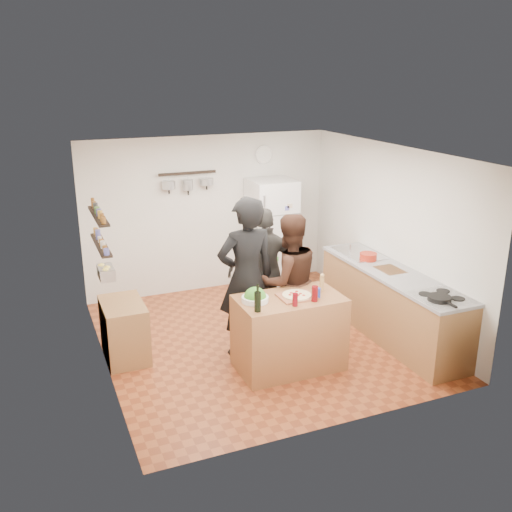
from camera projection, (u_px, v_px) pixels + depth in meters
name	position (u px, v px, depth m)	size (l,w,h in m)	color
room_shell	(248.00, 243.00, 7.63)	(4.20, 4.20, 4.20)	brown
prep_island	(289.00, 333.00, 6.83)	(1.25, 0.72, 0.91)	#955E36
pizza_board	(297.00, 297.00, 6.69)	(0.42, 0.34, 0.02)	brown
pizza	(297.00, 295.00, 6.69)	(0.34, 0.34, 0.02)	beige
salad_bowl	(255.00, 299.00, 6.57)	(0.31, 0.31, 0.06)	white
wine_bottle	(258.00, 302.00, 6.27)	(0.08, 0.08, 0.23)	black
wine_glass_near	(295.00, 300.00, 6.43)	(0.06, 0.06, 0.15)	#5E080F
wine_glass_far	(315.00, 294.00, 6.56)	(0.07, 0.07, 0.18)	#56070A
pepper_mill	(322.00, 284.00, 6.86)	(0.05, 0.05, 0.18)	#AA7E47
salt_canister	(317.00, 293.00, 6.67)	(0.07, 0.07, 0.12)	navy
person_left	(246.00, 278.00, 6.99)	(0.75, 0.49, 2.05)	black
person_center	(288.00, 282.00, 7.26)	(0.86, 0.67, 1.77)	black
person_back	(265.00, 271.00, 7.69)	(1.02, 0.42, 1.74)	#2B2926
counter_run	(391.00, 304.00, 7.67)	(0.63, 2.63, 0.90)	#9E7042
stove_top	(441.00, 297.00, 6.69)	(0.60, 0.62, 0.02)	white
skillet	(439.00, 298.00, 6.57)	(0.27, 0.27, 0.05)	black
sink	(359.00, 253.00, 8.27)	(0.50, 0.80, 0.03)	silver
cutting_board	(390.00, 270.00, 7.60)	(0.30, 0.40, 0.02)	#915E34
red_bowl	(368.00, 257.00, 7.96)	(0.24, 0.24, 0.10)	#A82413
fridge	(271.00, 234.00, 9.28)	(0.70, 0.68, 1.80)	white
wall_clock	(264.00, 155.00, 9.18)	(0.30, 0.30, 0.03)	silver
spice_shelf_lower	(101.00, 245.00, 6.69)	(0.12, 1.00, 0.03)	black
spice_shelf_upper	(98.00, 216.00, 6.58)	(0.12, 1.00, 0.03)	black
produce_basket	(106.00, 272.00, 6.81)	(0.18, 0.35, 0.14)	silver
side_table	(124.00, 330.00, 7.10)	(0.50, 0.80, 0.73)	olive
pot_rack	(187.00, 173.00, 8.70)	(0.90, 0.04, 0.04)	black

